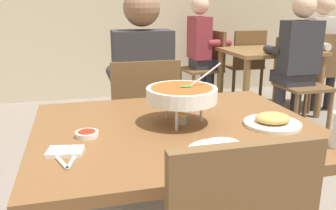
# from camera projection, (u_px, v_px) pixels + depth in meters

# --- Properties ---
(dining_table_main) EXTENTS (1.19, 0.98, 0.73)m
(dining_table_main) POSITION_uv_depth(u_px,v_px,m) (177.00, 148.00, 1.53)
(dining_table_main) COLOR brown
(dining_table_main) RESTS_ON ground_plane
(chair_diner_main) EXTENTS (0.44, 0.44, 0.90)m
(chair_diner_main) POSITION_uv_depth(u_px,v_px,m) (144.00, 119.00, 2.28)
(chair_diner_main) COLOR brown
(chair_diner_main) RESTS_ON ground_plane
(diner_main) EXTENTS (0.40, 0.45, 1.31)m
(diner_main) POSITION_uv_depth(u_px,v_px,m) (142.00, 82.00, 2.25)
(diner_main) COLOR #2D2D38
(diner_main) RESTS_ON ground_plane
(curry_bowl) EXTENTS (0.33, 0.30, 0.26)m
(curry_bowl) POSITION_uv_depth(u_px,v_px,m) (182.00, 95.00, 1.50)
(curry_bowl) COLOR silver
(curry_bowl) RESTS_ON dining_table_main
(rice_plate) EXTENTS (0.24, 0.24, 0.06)m
(rice_plate) POSITION_uv_depth(u_px,v_px,m) (222.00, 150.00, 1.21)
(rice_plate) COLOR white
(rice_plate) RESTS_ON dining_table_main
(appetizer_plate) EXTENTS (0.24, 0.24, 0.06)m
(appetizer_plate) POSITION_uv_depth(u_px,v_px,m) (272.00, 121.00, 1.50)
(appetizer_plate) COLOR white
(appetizer_plate) RESTS_ON dining_table_main
(sauce_dish) EXTENTS (0.09, 0.09, 0.02)m
(sauce_dish) POSITION_uv_depth(u_px,v_px,m) (87.00, 134.00, 1.38)
(sauce_dish) COLOR white
(sauce_dish) RESTS_ON dining_table_main
(napkin_folded) EXTENTS (0.13, 0.10, 0.02)m
(napkin_folded) POSITION_uv_depth(u_px,v_px,m) (65.00, 152.00, 1.22)
(napkin_folded) COLOR white
(napkin_folded) RESTS_ON dining_table_main
(fork_utensil) EXTENTS (0.07, 0.16, 0.01)m
(fork_utensil) POSITION_uv_depth(u_px,v_px,m) (59.00, 159.00, 1.17)
(fork_utensil) COLOR silver
(fork_utensil) RESTS_ON dining_table_main
(spoon_utensil) EXTENTS (0.05, 0.17, 0.01)m
(spoon_utensil) POSITION_uv_depth(u_px,v_px,m) (74.00, 158.00, 1.19)
(spoon_utensil) COLOR silver
(spoon_utensil) RESTS_ON dining_table_main
(dining_table_far) EXTENTS (1.00, 0.80, 0.73)m
(dining_table_far) POSITION_uv_depth(u_px,v_px,m) (269.00, 61.00, 3.99)
(dining_table_far) COLOR brown
(dining_table_far) RESTS_ON ground_plane
(chair_bg_left) EXTENTS (0.50, 0.50, 0.90)m
(chair_bg_left) POSITION_uv_depth(u_px,v_px,m) (208.00, 63.00, 4.37)
(chair_bg_left) COLOR brown
(chair_bg_left) RESTS_ON ground_plane
(chair_bg_middle) EXTENTS (0.49, 0.49, 0.90)m
(chair_bg_middle) POSITION_uv_depth(u_px,v_px,m) (323.00, 68.00, 4.06)
(chair_bg_middle) COLOR brown
(chair_bg_middle) RESTS_ON ground_plane
(chair_bg_right) EXTENTS (0.44, 0.44, 0.90)m
(chair_bg_right) POSITION_uv_depth(u_px,v_px,m) (298.00, 77.00, 3.55)
(chair_bg_right) COLOR brown
(chair_bg_right) RESTS_ON ground_plane
(chair_bg_corner) EXTENTS (0.45, 0.45, 0.90)m
(chair_bg_corner) POSITION_uv_depth(u_px,v_px,m) (245.00, 61.00, 4.51)
(chair_bg_corner) COLOR brown
(chair_bg_corner) RESTS_ON ground_plane
(patron_bg_left) EXTENTS (0.45, 0.40, 1.31)m
(patron_bg_left) POSITION_uv_depth(u_px,v_px,m) (202.00, 44.00, 4.31)
(patron_bg_left) COLOR #2D2D38
(patron_bg_left) RESTS_ON ground_plane
(patron_bg_middle) EXTENTS (0.40, 0.45, 1.31)m
(patron_bg_middle) POSITION_uv_depth(u_px,v_px,m) (323.00, 46.00, 4.10)
(patron_bg_middle) COLOR #2D2D38
(patron_bg_middle) RESTS_ON ground_plane
(patron_bg_right) EXTENTS (0.40, 0.45, 1.31)m
(patron_bg_right) POSITION_uv_depth(u_px,v_px,m) (297.00, 54.00, 3.43)
(patron_bg_right) COLOR #2D2D38
(patron_bg_right) RESTS_ON ground_plane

